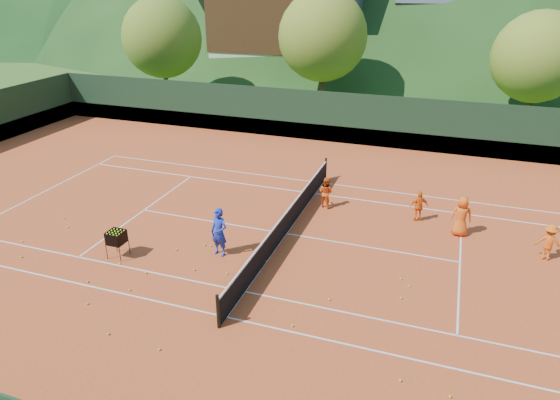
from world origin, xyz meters
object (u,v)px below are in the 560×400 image
(student_b, at_px, (419,206))
(chalet_left, at_px, (288,17))
(student_c, at_px, (461,216))
(tennis_net, at_px, (286,222))
(ball_hopper, at_px, (116,238))
(student_d, at_px, (549,242))
(chalet_mid, at_px, (471,26))
(student_a, at_px, (326,192))
(coach, at_px, (219,232))

(student_b, xyz_separation_m, chalet_left, (-14.69, 27.17, 4.98))
(student_c, xyz_separation_m, tennis_net, (-6.30, -2.11, -0.30))
(tennis_net, bearing_deg, ball_hopper, -144.70)
(student_d, height_order, chalet_mid, chalet_mid)
(student_b, relative_size, chalet_mid, 0.10)
(student_c, xyz_separation_m, student_d, (2.91, -0.89, -0.12))
(chalet_left, height_order, chalet_mid, chalet_left)
(student_b, distance_m, tennis_net, 5.48)
(student_a, relative_size, student_b, 1.04)
(coach, relative_size, student_a, 1.33)
(coach, bearing_deg, student_a, 75.50)
(student_b, height_order, student_c, student_c)
(student_c, distance_m, chalet_mid, 32.16)
(student_d, relative_size, chalet_mid, 0.11)
(student_d, bearing_deg, student_c, -9.88)
(chalet_mid, bearing_deg, chalet_left, -165.96)
(coach, xyz_separation_m, student_a, (2.53, 5.18, -0.22))
(chalet_mid, bearing_deg, student_c, -89.46)
(coach, distance_m, ball_hopper, 3.60)
(student_a, xyz_separation_m, student_b, (3.89, -0.07, -0.03))
(student_b, relative_size, student_c, 0.81)
(tennis_net, bearing_deg, student_d, 7.58)
(coach, xyz_separation_m, tennis_net, (1.73, 2.27, -0.39))
(coach, relative_size, student_b, 1.39)
(tennis_net, relative_size, chalet_left, 0.87)
(student_b, bearing_deg, ball_hopper, 9.06)
(tennis_net, relative_size, ball_hopper, 12.07)
(student_b, bearing_deg, chalet_left, -85.91)
(ball_hopper, bearing_deg, tennis_net, 35.30)
(coach, height_order, ball_hopper, coach)
(student_c, xyz_separation_m, chalet_left, (-16.30, 27.89, 4.83))
(coach, relative_size, student_c, 1.12)
(coach, xyz_separation_m, ball_hopper, (-3.34, -1.32, -0.15))
(ball_hopper, xyz_separation_m, chalet_left, (-4.93, 33.59, 4.88))
(student_d, xyz_separation_m, chalet_left, (-19.22, 28.77, 4.95))
(chalet_left, distance_m, chalet_mid, 16.51)
(coach, bearing_deg, student_d, 29.24)
(student_c, relative_size, ball_hopper, 1.59)
(student_b, bearing_deg, tennis_net, 6.87)
(student_a, height_order, student_d, student_d)
(student_c, relative_size, tennis_net, 0.13)
(coach, bearing_deg, student_b, 50.05)
(student_d, bearing_deg, student_b, -12.53)
(coach, height_order, chalet_mid, chalet_mid)
(student_b, height_order, chalet_left, chalet_left)
(student_a, xyz_separation_m, ball_hopper, (-5.87, -6.50, 0.08))
(student_c, bearing_deg, ball_hopper, 18.64)
(chalet_mid, bearing_deg, coach, -102.03)
(student_b, relative_size, tennis_net, 0.11)
(student_c, bearing_deg, student_b, -32.10)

